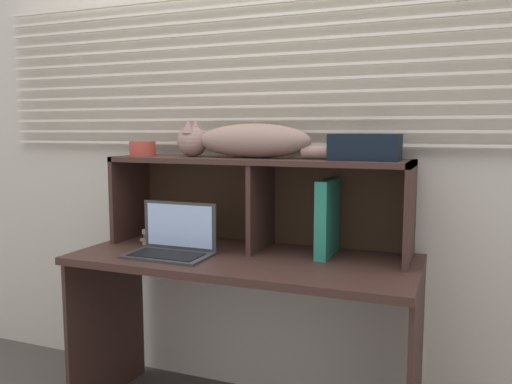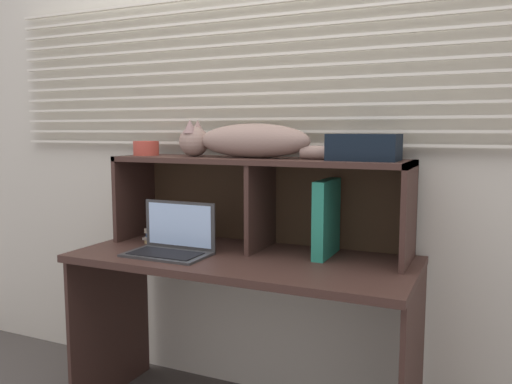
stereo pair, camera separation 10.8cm
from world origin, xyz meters
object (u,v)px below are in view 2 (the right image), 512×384
Objects in this scene: laptop at (172,243)px; binder_upright at (327,218)px; cat at (245,141)px; storage_box at (364,147)px; small_basket at (146,148)px; book_stack at (174,233)px.

laptop is 0.63m from binder_upright.
cat is at bearing 180.00° from binder_upright.
cat is at bearing 180.00° from storage_box.
small_basket is 1.01m from storage_box.
laptop is 0.52m from small_basket.
binder_upright is 0.90m from small_basket.
small_basket is at bearing 180.00° from cat.
laptop is 2.86× the size of small_basket.
small_basket is at bearing 180.00° from binder_upright.
cat is at bearing -0.21° from book_stack.
binder_upright is 1.17× the size of storage_box.
cat is 0.56m from book_stack.
laptop is at bearing -38.67° from small_basket.
cat is 0.51m from small_basket.
cat is 3.39× the size of book_stack.
small_basket is 0.45× the size of storage_box.
cat reaches higher than book_stack.
book_stack is at bearing 121.79° from laptop.
book_stack is at bearing 179.79° from cat.
storage_box reaches higher than binder_upright.
small_basket is (-0.14, -0.00, 0.39)m from book_stack.
binder_upright is at bearing 0.00° from cat.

